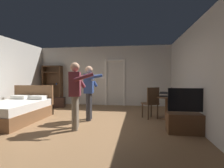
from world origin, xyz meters
The scene contains 14 objects.
ground_plane centered at (0.00, 0.00, 0.00)m, with size 7.12×7.12×0.00m, color olive.
wall_back centered at (0.00, 3.30, 1.37)m, with size 6.34×0.12×2.73m, color beige.
wall_right centered at (3.11, 0.00, 1.37)m, with size 0.12×6.71×2.73m, color beige.
doorway_frame centered at (0.56, 3.22, 1.22)m, with size 0.93×0.08×2.13m.
bed centered at (-2.04, 0.05, 0.30)m, with size 1.44×2.08×1.02m.
bookshelf centered at (-2.42, 3.07, 1.00)m, with size 0.93×0.32×1.85m.
tv_flatscreen centered at (2.75, -0.40, 0.31)m, with size 0.95×0.40×1.05m.
side_table centered at (2.48, 0.95, 0.48)m, with size 0.68×0.68×0.70m.
laptop centered at (2.44, 0.91, 0.75)m, with size 0.40×0.41×0.15m.
bottle_on_table centered at (2.62, 0.87, 0.82)m, with size 0.06×0.06×0.29m.
wooden_chair centered at (2.01, 0.88, 0.54)m, with size 0.57×0.57×0.99m.
person_blue_shirt centered at (0.04, -0.46, 0.97)m, with size 0.77×0.64×1.67m.
person_striped_shirt centered at (0.13, 0.47, 0.95)m, with size 0.68×0.60×1.64m.
suitcase_dark centered at (-1.76, 2.36, 0.22)m, with size 0.45×0.32×0.43m, color black.
Camera 1 is at (1.56, -4.49, 1.31)m, focal length 27.05 mm.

